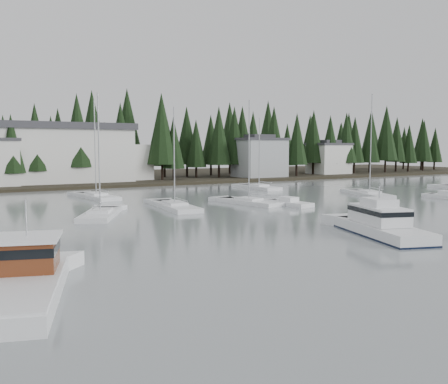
% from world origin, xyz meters
% --- Properties ---
extents(far_shore_land, '(240.00, 54.00, 1.00)m').
position_xyz_m(far_shore_land, '(0.00, 97.00, 0.00)').
color(far_shore_land, black).
rests_on(far_shore_land, ground).
extents(conifer_treeline, '(200.00, 22.00, 20.00)m').
position_xyz_m(conifer_treeline, '(0.00, 86.00, 0.00)').
color(conifer_treeline, black).
rests_on(conifer_treeline, ground).
extents(house_east_a, '(10.60, 8.48, 9.25)m').
position_xyz_m(house_east_a, '(36.00, 78.00, 4.90)').
color(house_east_a, '#999EA0').
rests_on(house_east_a, ground).
extents(house_east_b, '(9.54, 7.42, 8.25)m').
position_xyz_m(house_east_b, '(58.00, 80.00, 4.40)').
color(house_east_b, silver).
rests_on(house_east_b, ground).
extents(harbor_inn, '(29.50, 11.50, 10.90)m').
position_xyz_m(harbor_inn, '(-2.96, 82.34, 5.78)').
color(harbor_inn, silver).
rests_on(harbor_inn, ground).
extents(lobster_boat_brown, '(6.99, 10.65, 5.00)m').
position_xyz_m(lobster_boat_brown, '(-23.00, 11.76, 0.57)').
color(lobster_boat_brown, white).
rests_on(lobster_boat_brown, ground).
extents(cabin_cruiser_center, '(6.34, 10.95, 4.50)m').
position_xyz_m(cabin_cruiser_center, '(4.05, 14.79, 0.67)').
color(cabin_cruiser_center, white).
rests_on(cabin_cruiser_center, ground).
extents(sailboat_3, '(4.12, 11.06, 12.03)m').
position_xyz_m(sailboat_3, '(-2.51, 39.08, 0.05)').
color(sailboat_3, white).
rests_on(sailboat_3, ground).
extents(sailboat_4, '(3.99, 10.45, 13.89)m').
position_xyz_m(sailboat_4, '(-6.94, 54.94, 0.07)').
color(sailboat_4, white).
rests_on(sailboat_4, ground).
extents(sailboat_5, '(6.63, 10.65, 14.98)m').
position_xyz_m(sailboat_5, '(27.80, 38.27, 0.08)').
color(sailboat_5, white).
rests_on(sailboat_5, ground).
extents(sailboat_6, '(6.93, 9.74, 12.82)m').
position_xyz_m(sailboat_6, '(-11.88, 36.50, 0.06)').
color(sailboat_6, white).
rests_on(sailboat_6, ground).
extents(sailboat_8, '(3.03, 9.19, 12.38)m').
position_xyz_m(sailboat_8, '(21.14, 56.50, 0.06)').
color(sailboat_8, white).
rests_on(sailboat_8, ground).
extents(sailboat_9, '(4.38, 9.85, 13.20)m').
position_xyz_m(sailboat_9, '(7.26, 38.55, 0.07)').
color(sailboat_9, white).
rests_on(sailboat_9, ground).
extents(runabout_1, '(2.83, 6.62, 1.42)m').
position_xyz_m(runabout_1, '(10.51, 34.80, 0.13)').
color(runabout_1, white).
rests_on(runabout_1, ground).
extents(runabout_2, '(2.47, 5.36, 1.42)m').
position_xyz_m(runabout_2, '(34.11, 30.40, 0.13)').
color(runabout_2, white).
rests_on(runabout_2, ground).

